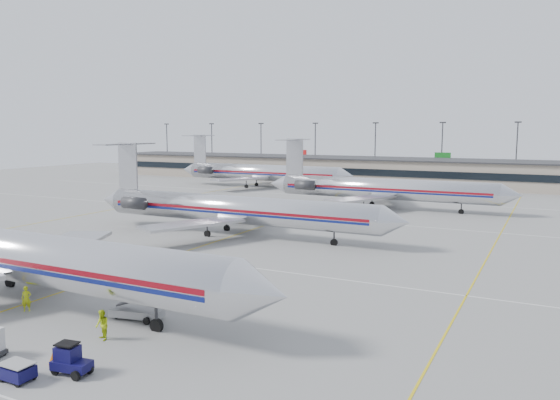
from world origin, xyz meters
The scene contains 13 objects.
ground centered at (0.00, 0.00, 0.00)m, with size 260.00×260.00×0.00m, color gray.
apron_markings centered at (0.00, 10.00, 0.01)m, with size 160.00×0.15×0.02m, color silver.
terminal centered at (0.00, 97.97, 3.16)m, with size 162.00×17.00×6.25m.
light_mast_row centered at (0.00, 112.00, 8.58)m, with size 163.60×0.40×15.28m.
jet_second_row centered at (-0.76, 23.28, 3.36)m, with size 44.29×26.08×11.59m.
jet_third_row centered at (9.41, 54.63, 3.42)m, with size 43.07×26.49×11.78m.
jet_back_row centered at (-25.21, 74.98, 3.52)m, with size 44.39×27.31×12.14m.
tug_right centered at (12.67, -14.60, 0.79)m, with size 2.27×1.36×1.74m.
cart_outer centered at (10.80, -16.48, 0.53)m, with size 1.75×1.20×1.00m.
belt_loader centered at (10.07, -6.21, 0.62)m, with size 4.55×2.10×2.33m.
ramp_worker_near centered at (1.55, -8.55, 0.94)m, with size 0.69×0.45×1.89m, color #B6C812.
ramp_worker_far centered at (10.66, -10.18, 0.98)m, with size 0.95×0.74×1.96m, color #B1CC13.
cone_right centered at (10.78, -14.14, 0.34)m, with size 0.50×0.50×0.69m, color #CE5C06.
Camera 1 is at (35.81, -34.80, 13.34)m, focal length 35.00 mm.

